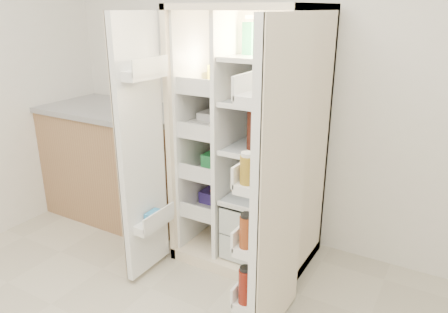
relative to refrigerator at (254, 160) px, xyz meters
The scene contains 5 objects.
wall_back 0.70m from the refrigerator, 78.11° to the left, with size 4.00×0.02×2.70m, color white.
refrigerator is the anchor object (origin of this frame).
freezer_door 0.81m from the refrigerator, 130.36° to the right, with size 0.15×0.40×1.72m.
fridge_door 0.85m from the refrigerator, 56.08° to the right, with size 0.17×0.58×1.72m.
kitchen_counter 1.32m from the refrigerator, behind, with size 1.35×0.72×0.98m.
Camera 1 is at (1.18, -0.92, 1.78)m, focal length 34.00 mm.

